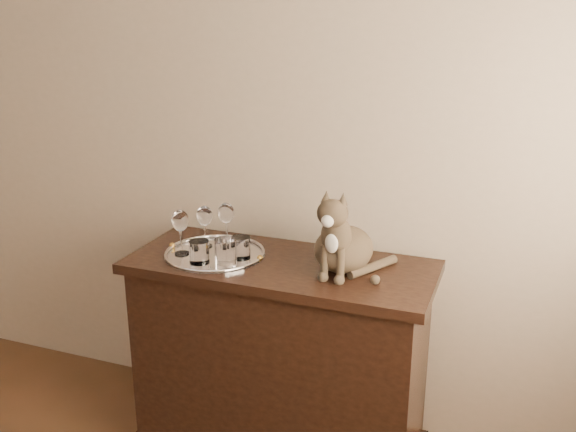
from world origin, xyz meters
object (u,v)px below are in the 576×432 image
object	(u,v)px
tray	(215,255)
tumbler_c	(241,248)
sideboard	(281,358)
tumbler_b	(199,252)
cat	(344,228)
tumbler_a	(226,251)
wine_glass_a	(205,226)
wine_glass_c	(181,232)
wine_glass_b	(226,224)

from	to	relation	value
tray	tumbler_c	size ratio (longest dim) A/B	4.61
sideboard	tumbler_b	bearing A→B (deg)	-155.03
cat	sideboard	bearing A→B (deg)	-172.39
cat	tumbler_c	bearing A→B (deg)	-169.24
tray	tumbler_a	world-z (taller)	tumbler_a
tray	cat	bearing A→B (deg)	5.04
tray	wine_glass_a	bearing A→B (deg)	138.88
wine_glass_c	tumbler_b	size ratio (longest dim) A/B	2.09
sideboard	wine_glass_a	size ratio (longest dim) A/B	6.96
wine_glass_c	tumbler_b	distance (m)	0.13
wine_glass_c	tumbler_a	bearing A→B (deg)	-5.29
wine_glass_b	wine_glass_c	world-z (taller)	wine_glass_c
tray	tumbler_b	world-z (taller)	tumbler_b
tray	cat	xyz separation A→B (m)	(0.52, 0.05, 0.16)
wine_glass_a	sideboard	bearing A→B (deg)	-6.09
sideboard	cat	xyz separation A→B (m)	(0.25, 0.02, 0.59)
sideboard	wine_glass_b	size ratio (longest dim) A/B	6.70
cat	tray	bearing A→B (deg)	-170.93
wine_glass_a	wine_glass_b	xyz separation A→B (m)	(0.07, 0.05, 0.00)
wine_glass_a	tray	bearing A→B (deg)	-41.12
wine_glass_a	tumbler_a	bearing A→B (deg)	-39.83
tumbler_b	sideboard	bearing A→B (deg)	24.97
wine_glass_c	wine_glass_a	bearing A→B (deg)	66.52
tray	wine_glass_b	size ratio (longest dim) A/B	2.23
tumbler_c	wine_glass_b	bearing A→B (deg)	134.70
tray	tumbler_b	xyz separation A→B (m)	(-0.01, -0.10, 0.05)
tray	wine_glass_c	world-z (taller)	wine_glass_c
wine_glass_b	tumbler_a	size ratio (longest dim) A/B	1.89
cat	tumbler_a	bearing A→B (deg)	-161.95
wine_glass_a	tumbler_b	distance (m)	0.18
sideboard	tumbler_c	bearing A→B (deg)	-168.26
tumbler_b	wine_glass_b	bearing A→B (deg)	87.02
tumbler_b	tumbler_c	xyz separation A→B (m)	(0.13, 0.10, -0.00)
tumbler_c	sideboard	bearing A→B (deg)	11.74
tumbler_b	tumbler_c	bearing A→B (deg)	37.74
wine_glass_a	tumbler_b	xyz separation A→B (m)	(0.06, -0.17, -0.04)
sideboard	cat	size ratio (longest dim) A/B	3.58
wine_glass_a	wine_glass_b	bearing A→B (deg)	34.20
tray	wine_glass_a	size ratio (longest dim) A/B	2.32
wine_glass_c	cat	bearing A→B (deg)	8.00
sideboard	tumbler_a	xyz separation A→B (m)	(-0.19, -0.09, 0.48)
wine_glass_c	tumbler_b	bearing A→B (deg)	-27.25
wine_glass_c	cat	size ratio (longest dim) A/B	0.55
tumbler_a	tumbler_b	bearing A→B (deg)	-158.14
tumbler_c	wine_glass_c	bearing A→B (deg)	-169.86
sideboard	cat	bearing A→B (deg)	3.58
tray	wine_glass_b	bearing A→B (deg)	91.55
sideboard	tray	size ratio (longest dim) A/B	3.00
sideboard	cat	distance (m)	0.64
tumbler_a	wine_glass_a	bearing A→B (deg)	140.17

